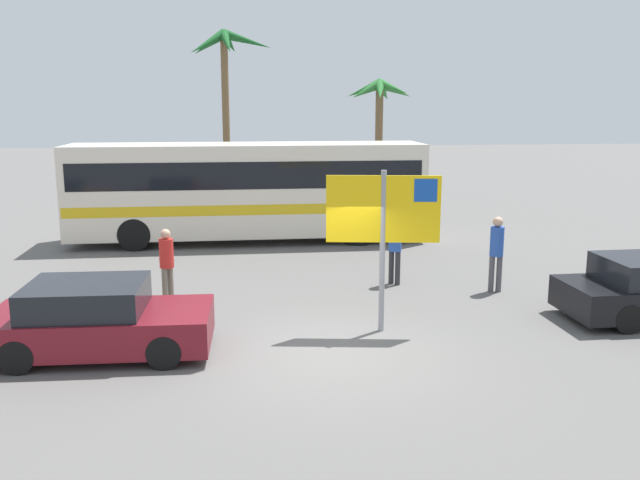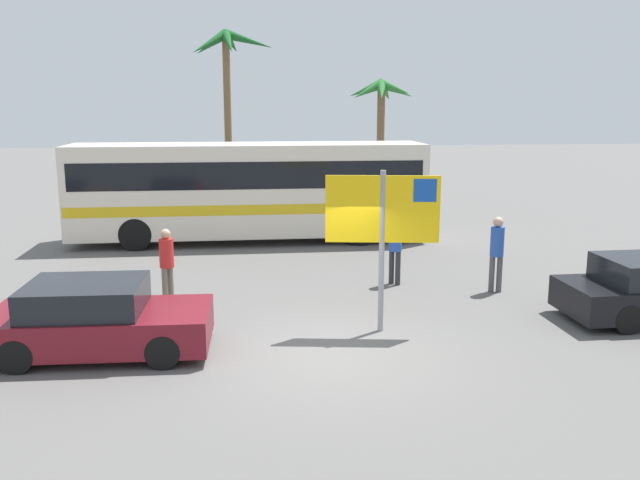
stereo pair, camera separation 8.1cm
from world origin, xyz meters
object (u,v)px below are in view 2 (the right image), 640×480
Objects in this scene: car_maroon at (97,320)px; pedestrian_by_bus at (167,259)px; bus_front_coach at (249,187)px; pedestrian_near_sign at (395,243)px; ferry_sign at (385,216)px; pedestrian_crossing_lot at (497,248)px.

pedestrian_by_bus is at bearing 75.00° from car_maroon.
bus_front_coach is 6.40× the size of pedestrian_near_sign.
ferry_sign is 5.67m from car_maroon.
ferry_sign reaches higher than pedestrian_near_sign.
bus_front_coach is 6.65× the size of pedestrian_by_bus.
bus_front_coach is 6.19× the size of pedestrian_crossing_lot.
pedestrian_near_sign is (-2.25, 0.95, -0.04)m from pedestrian_crossing_lot.
bus_front_coach reaches higher than pedestrian_near_sign.
car_maroon is (-2.85, -9.93, -1.15)m from bus_front_coach.
car_maroon is (-5.37, -0.64, -1.69)m from ferry_sign.
car_maroon is at bearing -106.01° from bus_front_coach.
pedestrian_crossing_lot is at bearing -49.80° from bus_front_coach.
car_maroon is 2.24× the size of pedestrian_near_sign.
pedestrian_by_bus is (-4.45, 2.46, -1.32)m from ferry_sign.
ferry_sign is 0.81× the size of car_maroon.
pedestrian_near_sign is (6.37, 4.05, 0.41)m from car_maroon.
ferry_sign is 1.88× the size of pedestrian_by_bus.
pedestrian_near_sign is (5.45, 0.95, 0.04)m from pedestrian_by_bus.
pedestrian_near_sign is at bearing 82.18° from ferry_sign.
car_maroon is 7.56m from pedestrian_near_sign.
bus_front_coach is 7.15m from pedestrian_by_bus.
bus_front_coach reaches higher than pedestrian_by_bus.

